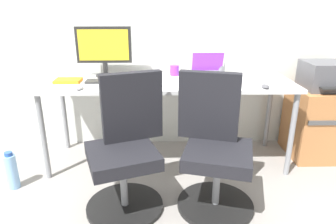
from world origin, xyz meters
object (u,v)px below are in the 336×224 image
Objects in this scene: office_chair_right at (214,149)px; open_laptop at (209,71)px; office_chair_left at (126,150)px; water_bottle_on_floor at (12,171)px; desktop_monitor at (104,48)px; side_cabinet at (317,122)px; printer at (326,76)px; coffee_mug at (174,70)px.

open_laptop is at bearing 85.53° from office_chair_right.
office_chair_right is 3.03× the size of open_laptop.
water_bottle_on_floor is at bearing 166.84° from office_chair_left.
office_chair_left is 0.99m from water_bottle_on_floor.
office_chair_left is 0.60m from office_chair_right.
desktop_monitor reaches higher than open_laptop.
side_cabinet is at bearing 22.97° from office_chair_left.
side_cabinet is 2.10× the size of open_laptop.
desktop_monitor is (-0.86, 0.82, 0.58)m from office_chair_right.
side_cabinet is at bearing 33.35° from office_chair_right.
office_chair_right is 3.03× the size of water_bottle_on_floor.
printer is at bearing -3.24° from open_laptop.
side_cabinet is 1.41m from coffee_mug.
open_laptop reaches higher than printer.
office_chair_right is at bearing -146.68° from printer.
side_cabinet is 1.63× the size of printer.
printer is 1.33m from coffee_mug.
coffee_mug is at bearing 106.02° from office_chair_right.
water_bottle_on_floor is 1.00× the size of open_laptop.
printer is at bearing -90.00° from side_cabinet.
printer is 1.29× the size of water_bottle_on_floor.
printer is 0.83× the size of desktop_monitor.
office_chair_right is 1.31m from side_cabinet.
office_chair_left is at bearing -130.66° from open_laptop.
coffee_mug is (1.29, 0.62, 0.65)m from water_bottle_on_floor.
coffee_mug reaches higher than side_cabinet.
office_chair_left is at bearing -157.03° from side_cabinet.
office_chair_right is at bearing -146.65° from side_cabinet.
side_cabinet is at bearing -5.16° from coffee_mug.
open_laptop reaches higher than side_cabinet.
open_laptop is (0.92, -0.05, -0.20)m from desktop_monitor.
office_chair_right reaches higher than side_cabinet.
printer reaches higher than coffee_mug.
side_cabinet is at bearing -3.05° from desktop_monitor.
open_laptop is at bearing 176.81° from side_cabinet.
desktop_monitor is at bearing 176.92° from printer.
office_chair_left is 3.03× the size of open_laptop.
open_laptop is 0.31m from coffee_mug.
side_cabinet reaches higher than water_bottle_on_floor.
open_laptop is 3.37× the size of coffee_mug.
open_laptop is at bearing -11.78° from coffee_mug.
office_chair_right reaches higher than water_bottle_on_floor.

